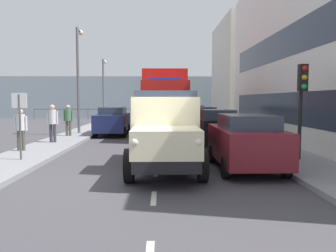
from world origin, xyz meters
The scene contains 21 objects.
ground_plane centered at (0.00, -10.04, 0.00)m, with size 80.00×80.00×0.00m, color #423F44.
sidewalk_left centered at (-4.82, -10.04, 0.07)m, with size 2.17×39.83×0.15m, color gray.
sidewalk_right centered at (4.82, -10.04, 0.07)m, with size 2.17×39.83×0.15m, color gray.
road_centreline_markings centered at (0.00, -9.96, 0.00)m, with size 0.12×36.05×0.01m.
building_far_block centered at (-9.91, -24.32, 4.83)m, with size 8.02×10.33×9.66m.
sea_horizon centered at (0.00, -32.96, 2.50)m, with size 80.00×0.80×5.00m, color #84939E.
seawall_railing centered at (0.00, -29.36, 0.92)m, with size 28.08×0.08×1.20m.
truck_vintage_cream centered at (-0.29, -0.76, 1.18)m, with size 2.17×5.64×2.43m.
lorry_cargo_red centered at (-0.38, -11.25, 2.08)m, with size 2.58×8.20×3.87m.
car_maroon_kerbside_near centered at (-2.78, -1.05, 0.89)m, with size 1.87×3.96×1.72m.
car_black_kerbside_1 centered at (-2.78, -6.60, 0.89)m, with size 1.78×4.00×1.72m.
car_grey_kerbside_2 centered at (-2.78, -12.19, 0.89)m, with size 1.80×4.12×1.72m.
car_silver_kerbside_3 centered at (-2.78, -17.92, 0.90)m, with size 1.76×4.49×1.72m.
car_navy_oppositeside_0 centered at (2.78, -11.62, 0.90)m, with size 1.86×4.17×1.72m.
pedestrian_strolling centered at (5.41, -4.28, 1.12)m, with size 0.53×0.34×1.66m.
pedestrian_by_lamp centered at (4.99, -6.96, 1.21)m, with size 0.53×0.34×1.79m.
pedestrian_near_railing centered at (5.03, -9.94, 1.17)m, with size 0.53×0.34×1.73m.
traffic_light_near centered at (-4.88, -1.98, 2.47)m, with size 0.28×0.41×3.20m.
lamp_post_promenade centered at (4.85, -11.79, 3.95)m, with size 0.32×1.14×6.37m.
lamp_post_far centered at (4.97, -21.81, 3.56)m, with size 0.32×1.14×5.63m.
street_sign centered at (4.58, -2.17, 1.68)m, with size 0.50×0.07×2.25m.
Camera 1 is at (-0.16, 9.49, 2.17)m, focal length 36.89 mm.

